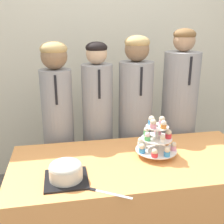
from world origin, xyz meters
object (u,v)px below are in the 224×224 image
(student_0, at_px, (59,132))
(student_2, at_px, (135,128))
(student_3, at_px, (178,124))
(cake_knife, at_px, (97,191))
(round_cake, at_px, (66,171))
(cupcake_stand, at_px, (156,138))
(student_1, at_px, (98,133))

(student_0, xyz_separation_m, student_2, (0.64, 0.00, -0.01))
(student_3, bearing_deg, student_2, -180.00)
(cake_knife, height_order, student_3, student_3)
(round_cake, xyz_separation_m, cupcake_stand, (0.60, 0.21, 0.06))
(round_cake, relative_size, student_1, 0.17)
(round_cake, bearing_deg, cupcake_stand, 18.88)
(student_1, distance_m, student_2, 0.32)
(cake_knife, relative_size, cupcake_stand, 0.94)
(student_2, height_order, student_3, student_3)
(student_0, distance_m, student_3, 1.02)
(student_1, bearing_deg, cake_knife, -98.17)
(student_3, bearing_deg, student_1, -180.00)
(student_1, bearing_deg, student_3, 0.00)
(student_0, bearing_deg, cupcake_stand, -38.75)
(student_1, height_order, student_3, student_3)
(student_1, height_order, student_2, student_2)
(cupcake_stand, distance_m, student_2, 0.53)
(cupcake_stand, xyz_separation_m, student_1, (-0.32, 0.51, -0.14))
(student_2, bearing_deg, student_3, 0.00)
(round_cake, relative_size, cupcake_stand, 0.88)
(cake_knife, relative_size, student_0, 0.18)
(round_cake, height_order, student_2, student_2)
(round_cake, relative_size, student_0, 0.17)
(student_0, relative_size, student_2, 0.97)
(student_2, distance_m, student_3, 0.39)
(student_2, xyz_separation_m, student_3, (0.39, 0.00, 0.01))
(cake_knife, height_order, cupcake_stand, cupcake_stand)
(cupcake_stand, height_order, student_1, student_1)
(cake_knife, relative_size, student_1, 0.18)
(round_cake, distance_m, cake_knife, 0.22)
(cupcake_stand, distance_m, student_1, 0.62)
(student_1, relative_size, student_2, 0.97)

